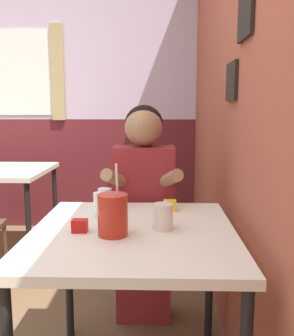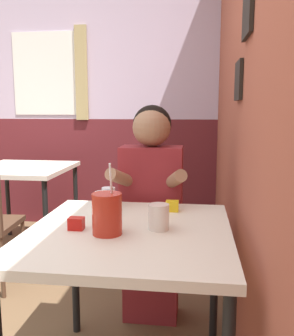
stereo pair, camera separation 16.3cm
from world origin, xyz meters
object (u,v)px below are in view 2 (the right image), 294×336
object	(u,v)px
person_seated	(151,208)
main_table	(129,246)
cocktail_pitcher	(107,214)
background_table	(23,176)

from	to	relation	value
person_seated	main_table	bearing A→B (deg)	-91.82
main_table	cocktail_pitcher	world-z (taller)	cocktail_pitcher
background_table	cocktail_pitcher	distance (m)	1.91
main_table	background_table	xyz separation A→B (m)	(-1.17, 1.49, -0.01)
person_seated	cocktail_pitcher	distance (m)	0.69
main_table	cocktail_pitcher	size ratio (longest dim) A/B	3.10
person_seated	background_table	bearing A→B (deg)	143.30
main_table	background_table	bearing A→B (deg)	128.25
main_table	person_seated	bearing A→B (deg)	88.18
main_table	person_seated	xyz separation A→B (m)	(0.02, 0.60, -0.00)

